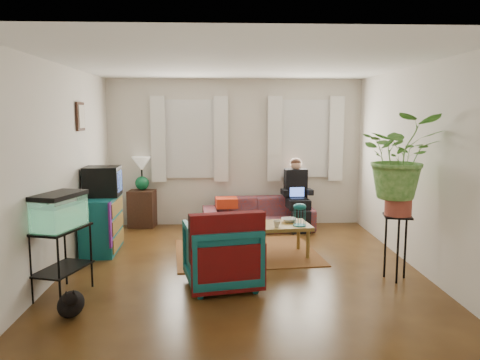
{
  "coord_description": "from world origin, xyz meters",
  "views": [
    {
      "loc": [
        -0.26,
        -5.85,
        1.97
      ],
      "look_at": [
        0.0,
        0.4,
        1.1
      ],
      "focal_mm": 35.0,
      "sensor_mm": 36.0,
      "label": 1
    }
  ],
  "objects_px": {
    "coffee_table": "(270,240)",
    "aquarium_stand": "(62,262)",
    "side_table": "(143,208)",
    "dresser": "(102,224)",
    "armchair": "(222,251)",
    "plant_stand": "(396,248)",
    "sofa": "(258,209)"
  },
  "relations": [
    {
      "from": "coffee_table",
      "to": "aquarium_stand",
      "type": "bearing_deg",
      "value": -157.97
    },
    {
      "from": "side_table",
      "to": "dresser",
      "type": "xyz_separation_m",
      "value": [
        -0.34,
        -1.55,
        0.07
      ]
    },
    {
      "from": "aquarium_stand",
      "to": "armchair",
      "type": "relative_size",
      "value": 0.92
    },
    {
      "from": "plant_stand",
      "to": "coffee_table",
      "type": "bearing_deg",
      "value": 144.21
    },
    {
      "from": "dresser",
      "to": "aquarium_stand",
      "type": "height_order",
      "value": "dresser"
    },
    {
      "from": "plant_stand",
      "to": "side_table",
      "type": "bearing_deg",
      "value": 140.34
    },
    {
      "from": "dresser",
      "to": "armchair",
      "type": "distance_m",
      "value": 2.27
    },
    {
      "from": "armchair",
      "to": "plant_stand",
      "type": "distance_m",
      "value": 2.09
    },
    {
      "from": "armchair",
      "to": "coffee_table",
      "type": "bearing_deg",
      "value": -133.1
    },
    {
      "from": "side_table",
      "to": "coffee_table",
      "type": "distance_m",
      "value": 2.8
    },
    {
      "from": "dresser",
      "to": "aquarium_stand",
      "type": "relative_size",
      "value": 1.19
    },
    {
      "from": "armchair",
      "to": "dresser",
      "type": "bearing_deg",
      "value": -52.11
    },
    {
      "from": "armchair",
      "to": "coffee_table",
      "type": "relative_size",
      "value": 0.75
    },
    {
      "from": "armchair",
      "to": "plant_stand",
      "type": "xyz_separation_m",
      "value": [
        2.09,
        0.12,
        -0.02
      ]
    },
    {
      "from": "sofa",
      "to": "side_table",
      "type": "xyz_separation_m",
      "value": [
        -2.03,
        0.34,
        -0.04
      ]
    },
    {
      "from": "sofa",
      "to": "side_table",
      "type": "distance_m",
      "value": 2.06
    },
    {
      "from": "dresser",
      "to": "plant_stand",
      "type": "height_order",
      "value": "dresser"
    },
    {
      "from": "plant_stand",
      "to": "sofa",
      "type": "bearing_deg",
      "value": 119.7
    },
    {
      "from": "dresser",
      "to": "coffee_table",
      "type": "bearing_deg",
      "value": -9.46
    },
    {
      "from": "sofa",
      "to": "dresser",
      "type": "bearing_deg",
      "value": -157.38
    },
    {
      "from": "side_table",
      "to": "dresser",
      "type": "bearing_deg",
      "value": -102.4
    },
    {
      "from": "sofa",
      "to": "armchair",
      "type": "bearing_deg",
      "value": -107.79
    },
    {
      "from": "side_table",
      "to": "aquarium_stand",
      "type": "height_order",
      "value": "aquarium_stand"
    },
    {
      "from": "sofa",
      "to": "plant_stand",
      "type": "height_order",
      "value": "plant_stand"
    },
    {
      "from": "sofa",
      "to": "plant_stand",
      "type": "bearing_deg",
      "value": -64.7
    },
    {
      "from": "armchair",
      "to": "side_table",
      "type": "bearing_deg",
      "value": -77.11
    },
    {
      "from": "aquarium_stand",
      "to": "dresser",
      "type": "bearing_deg",
      "value": 106.46
    },
    {
      "from": "side_table",
      "to": "aquarium_stand",
      "type": "relative_size",
      "value": 0.87
    },
    {
      "from": "sofa",
      "to": "plant_stand",
      "type": "distance_m",
      "value": 2.94
    },
    {
      "from": "side_table",
      "to": "plant_stand",
      "type": "height_order",
      "value": "plant_stand"
    },
    {
      "from": "sofa",
      "to": "coffee_table",
      "type": "relative_size",
      "value": 1.71
    },
    {
      "from": "side_table",
      "to": "armchair",
      "type": "relative_size",
      "value": 0.8
    }
  ]
}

